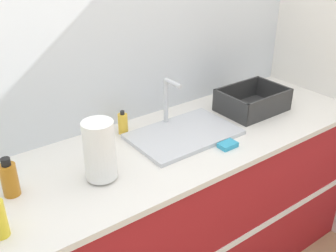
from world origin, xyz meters
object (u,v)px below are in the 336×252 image
dish_rack (252,103)px  soap_dispenser (124,123)px  paper_towel_roll (100,151)px  bottle_amber (9,179)px  sink (183,132)px

dish_rack → soap_dispenser: size_ratio=2.96×
soap_dispenser → paper_towel_roll: bearing=-133.9°
paper_towel_roll → dish_rack: size_ratio=0.72×
dish_rack → soap_dispenser: 0.76m
paper_towel_roll → soap_dispenser: paper_towel_roll is taller
paper_towel_roll → bottle_amber: 0.36m
sink → paper_towel_roll: bearing=-169.7°
paper_towel_roll → bottle_amber: paper_towel_roll is taller
sink → bottle_amber: bearing=178.6°
dish_rack → sink: bearing=-179.4°
paper_towel_roll → dish_rack: (1.02, 0.10, -0.09)m
dish_rack → bottle_amber: (-1.36, 0.02, 0.03)m
paper_towel_roll → soap_dispenser: 0.42m
dish_rack → soap_dispenser: bearing=164.9°
bottle_amber → soap_dispenser: bearing=16.3°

